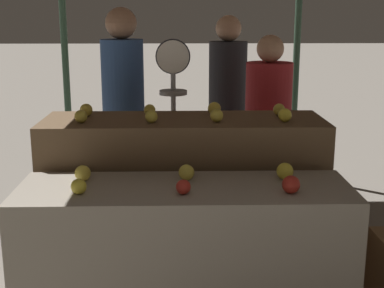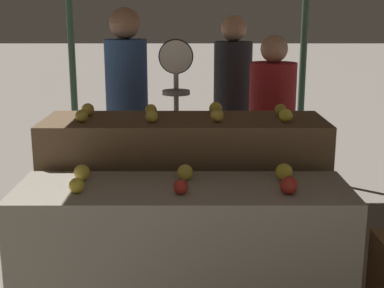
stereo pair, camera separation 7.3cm
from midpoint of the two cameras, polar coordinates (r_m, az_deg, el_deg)
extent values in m
cylinder|color=#33513D|center=(5.76, -12.23, 8.16)|extent=(0.07, 0.07, 2.42)
cylinder|color=#33513D|center=(5.76, 12.14, 8.16)|extent=(0.07, 0.07, 2.42)
cube|color=gray|center=(2.89, -0.15, -12.94)|extent=(1.71, 0.55, 0.89)
cube|color=brown|center=(3.39, -0.12, -6.61)|extent=(1.71, 0.55, 1.12)
sphere|color=gold|center=(2.67, -11.38, -4.37)|extent=(0.08, 0.08, 0.08)
sphere|color=#AD281E|center=(2.60, -0.35, -4.59)|extent=(0.07, 0.07, 0.07)
sphere|color=#AD281E|center=(2.65, 11.12, -4.34)|extent=(0.09, 0.09, 0.09)
sphere|color=yellow|center=(2.86, -10.90, -3.00)|extent=(0.08, 0.08, 0.08)
sphere|color=gold|center=(2.82, 0.05, -3.04)|extent=(0.08, 0.08, 0.08)
sphere|color=gold|center=(2.86, 10.56, -2.94)|extent=(0.09, 0.09, 0.09)
sphere|color=gold|center=(3.19, -10.99, 2.96)|extent=(0.08, 0.08, 0.08)
sphere|color=gold|center=(3.13, -3.60, 2.96)|extent=(0.07, 0.07, 0.07)
sphere|color=gold|center=(3.14, 3.41, 3.05)|extent=(0.08, 0.08, 0.08)
sphere|color=gold|center=(3.18, 10.67, 2.99)|extent=(0.08, 0.08, 0.08)
sphere|color=yellow|center=(3.39, -10.40, 3.64)|extent=(0.08, 0.08, 0.08)
sphere|color=yellow|center=(3.34, -3.73, 3.65)|extent=(0.07, 0.07, 0.07)
sphere|color=yellow|center=(3.36, 3.21, 3.79)|extent=(0.08, 0.08, 0.08)
sphere|color=gold|center=(3.38, 10.09, 3.60)|extent=(0.07, 0.07, 0.07)
cylinder|color=#99999E|center=(3.98, -1.08, -0.93)|extent=(0.04, 0.04, 1.47)
cylinder|color=black|center=(3.86, -1.13, 9.32)|extent=(0.25, 0.01, 0.25)
cylinder|color=silver|center=(3.84, -1.13, 9.30)|extent=(0.23, 0.02, 0.23)
cylinder|color=#99999E|center=(3.86, -1.12, 6.56)|extent=(0.01, 0.01, 0.14)
cylinder|color=#99999E|center=(3.87, -1.11, 5.53)|extent=(0.20, 0.20, 0.03)
cube|color=#2D2D38|center=(4.31, -6.16, -4.25)|extent=(0.25, 0.16, 0.83)
cylinder|color=#2D4C84|center=(4.14, -6.43, 6.04)|extent=(0.34, 0.34, 0.72)
sphere|color=#936B51|center=(4.10, -6.61, 12.69)|extent=(0.24, 0.24, 0.24)
cube|color=#2D2D38|center=(4.98, 4.68, -1.90)|extent=(0.26, 0.16, 0.80)
cylinder|color=#232328|center=(4.84, 4.85, 6.71)|extent=(0.34, 0.34, 0.70)
sphere|color=tan|center=(4.80, 4.97, 12.20)|extent=(0.23, 0.23, 0.23)
cube|color=#2D2D38|center=(4.36, 8.75, -4.76)|extent=(0.31, 0.26, 0.74)
cylinder|color=maroon|center=(4.20, 9.09, 4.20)|extent=(0.47, 0.47, 0.64)
sphere|color=tan|center=(4.15, 9.32, 10.00)|extent=(0.21, 0.21, 0.21)
camera|label=1|loc=(0.04, -89.29, 0.17)|focal=50.00mm
camera|label=2|loc=(0.04, 90.71, -0.17)|focal=50.00mm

